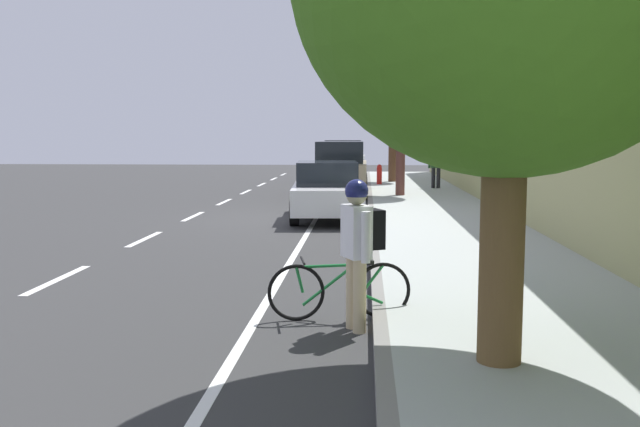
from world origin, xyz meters
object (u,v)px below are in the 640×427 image
Objects in this scene: parked_suv_tan_second at (341,168)px; street_tree_mid_block at (401,82)px; bicycle_at_curb at (340,290)px; street_tree_far_end at (393,104)px; pedestrian_on_phone at (436,165)px; cyclist_with_backpack at (359,239)px; parked_suv_silver_mid at (344,160)px; fire_hydrant at (379,174)px; parked_sedan_white_nearest at (327,191)px.

parked_suv_tan_second is 0.93× the size of street_tree_mid_block.
parked_suv_tan_second is at bearing 92.01° from bicycle_at_curb.
pedestrian_on_phone is at bearing -68.32° from street_tree_far_end.
street_tree_mid_block is (1.28, 16.30, 2.97)m from cyclist_with_backpack.
parked_suv_tan_second is 0.99× the size of parked_suv_silver_mid.
parked_suv_silver_mid is 2.79× the size of bicycle_at_curb.
parked_suv_tan_second is at bearing -89.25° from parked_suv_silver_mid.
cyclist_with_backpack is 23.70m from street_tree_far_end.
street_tree_far_end is (1.28, 23.53, 2.55)m from cyclist_with_backpack.
parked_suv_tan_second reaches higher than cyclist_with_backpack.
bicycle_at_curb is 21.30m from fire_hydrant.
parked_sedan_white_nearest is 2.63× the size of cyclist_with_backpack.
fire_hydrant is at bearing -69.83° from parked_suv_silver_mid.
street_tree_far_end is at bearing 111.68° from pedestrian_on_phone.
parked_suv_silver_mid is at bearing 92.07° from cyclist_with_backpack.
parked_suv_silver_mid reaches higher than cyclist_with_backpack.
street_tree_far_end reaches higher than bicycle_at_curb.
parked_sedan_white_nearest is at bearing -110.86° from street_tree_mid_block.
cyclist_with_backpack is 16.62m from street_tree_mid_block.
street_tree_mid_block is at bearing -77.25° from parked_suv_silver_mid.
pedestrian_on_phone is at bearing -44.14° from fire_hydrant.
cyclist_with_backpack reaches higher than bicycle_at_curb.
parked_suv_tan_second is 8.23m from parked_suv_silver_mid.
street_tree_far_end is (2.22, -2.58, 2.57)m from parked_suv_silver_mid.
cyclist_with_backpack is (0.93, -10.51, 0.29)m from parked_sedan_white_nearest.
fire_hydrant is (0.89, 21.28, 0.22)m from bicycle_at_curb.
parked_sedan_white_nearest is 7.38m from parked_suv_tan_second.
street_tree_far_end reaches higher than parked_suv_silver_mid.
street_tree_far_end is (0.00, 7.23, -0.42)m from street_tree_mid_block.
street_tree_far_end is 2.78× the size of pedestrian_on_phone.
pedestrian_on_phone is at bearing 67.57° from parked_sedan_white_nearest.
parked_sedan_white_nearest reaches higher than bicycle_at_curb.
bicycle_at_curb is (0.72, -25.67, -0.66)m from parked_suv_silver_mid.
bicycle_at_curb is 0.34× the size of street_tree_mid_block.
parked_suv_tan_second is at bearing 92.67° from cyclist_with_backpack.
parked_suv_silver_mid is 10.50m from street_tree_mid_block.
street_tree_mid_block is (1.50, 15.86, 3.65)m from bicycle_at_curb.
parked_sedan_white_nearest is 0.96× the size of parked_suv_tan_second.
street_tree_mid_block is 1.15× the size of street_tree_far_end.
parked_suv_silver_mid is 4.27m from street_tree_far_end.
pedestrian_on_phone is (3.76, 9.11, 0.30)m from parked_sedan_white_nearest.
parked_suv_silver_mid reaches higher than pedestrian_on_phone.
bicycle_at_curb is 0.84m from cyclist_with_backpack.
bicycle_at_curb is 2.03× the size of fire_hydrant.
bicycle_at_curb is 0.99× the size of cyclist_with_backpack.
parked_suv_tan_second is 4.14m from fire_hydrant.
bicycle_at_curb is 16.34m from street_tree_mid_block.
bicycle_at_curb is at bearing -87.99° from parked_suv_tan_second.
cyclist_with_backpack is at bearing -87.33° from parked_suv_tan_second.
parked_suv_tan_second is 4.06m from pedestrian_on_phone.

